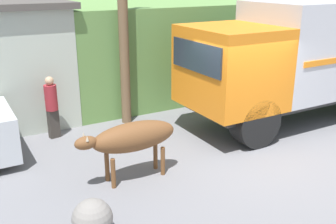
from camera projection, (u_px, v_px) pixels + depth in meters
ground_plane at (248, 152)px, 9.08m from camera, size 60.00×60.00×0.00m
hillside_embankment at (128, 46)px, 14.04m from camera, size 32.00×6.20×3.02m
cargo_truck at (304, 55)px, 10.69m from camera, size 6.75×2.32×3.25m
brown_cow at (133, 138)px, 7.64m from camera, size 2.06×0.58×1.19m
pedestrian_on_hill at (52, 104)px, 9.66m from camera, size 0.35×0.35×1.57m
utility_pole at (123, 8)px, 9.99m from camera, size 0.90×0.26×5.99m
roadside_rock at (92, 219)px, 6.04m from camera, size 0.64×0.64×0.64m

